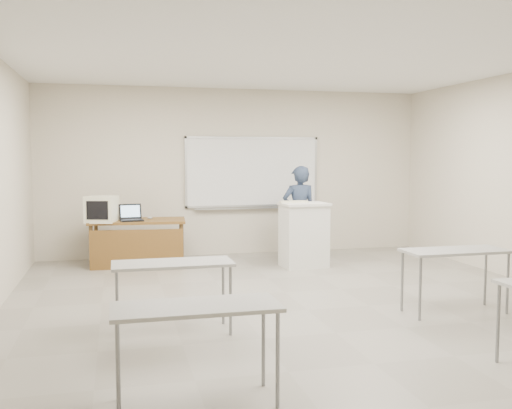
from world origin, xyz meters
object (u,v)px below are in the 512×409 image
object	(u,v)px
laptop	(132,217)
podium	(304,235)
crt_monitor	(103,209)
presenter	(299,213)
mouse	(150,218)
whiteboard	(253,173)
instructor_desk	(138,232)
keyboard	(294,202)

from	to	relation	value
laptop	podium	bearing A→B (deg)	-20.07
crt_monitor	podium	bearing A→B (deg)	4.23
laptop	presenter	world-z (taller)	presenter
crt_monitor	laptop	size ratio (longest dim) A/B	1.39
mouse	presenter	bearing A→B (deg)	-5.03
whiteboard	mouse	distance (m)	2.12
podium	whiteboard	bearing A→B (deg)	104.77
mouse	presenter	world-z (taller)	presenter
podium	crt_monitor	world-z (taller)	crt_monitor
laptop	presenter	distance (m)	2.82
instructor_desk	laptop	distance (m)	0.27
whiteboard	keyboard	world-z (taller)	whiteboard
instructor_desk	crt_monitor	xyz separation A→B (m)	(-0.55, -0.01, 0.39)
instructor_desk	keyboard	distance (m)	2.57
mouse	podium	bearing A→B (deg)	-19.18
laptop	keyboard	bearing A→B (deg)	-19.17
instructor_desk	mouse	world-z (taller)	mouse
podium	presenter	world-z (taller)	presenter
whiteboard	instructor_desk	bearing A→B (deg)	-159.62
podium	keyboard	xyz separation A→B (m)	(-0.15, 0.08, 0.53)
mouse	laptop	bearing A→B (deg)	-149.80
podium	crt_monitor	bearing A→B (deg)	163.86
instructor_desk	keyboard	bearing A→B (deg)	-8.70
whiteboard	crt_monitor	size ratio (longest dim) A/B	5.01
crt_monitor	laptop	bearing A→B (deg)	16.64
whiteboard	crt_monitor	distance (m)	2.82
instructor_desk	keyboard	world-z (taller)	keyboard
podium	laptop	distance (m)	2.80
crt_monitor	keyboard	xyz separation A→B (m)	(3.00, -0.60, 0.10)
instructor_desk	whiteboard	bearing A→B (deg)	25.61
laptop	keyboard	distance (m)	2.63
whiteboard	presenter	world-z (taller)	whiteboard
presenter	keyboard	bearing A→B (deg)	63.40
whiteboard	laptop	distance (m)	2.43
whiteboard	presenter	bearing A→B (deg)	-54.01
laptop	presenter	xyz separation A→B (m)	(2.82, -0.06, 0.00)
whiteboard	podium	size ratio (longest dim) A/B	2.39
presenter	mouse	bearing A→B (deg)	-5.10
instructor_desk	crt_monitor	bearing A→B (deg)	-173.46
podium	keyboard	world-z (taller)	keyboard
podium	presenter	distance (m)	0.69
instructor_desk	mouse	size ratio (longest dim) A/B	17.04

